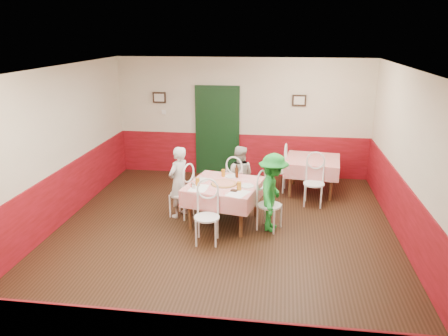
# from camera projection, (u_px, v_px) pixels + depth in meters

# --- Properties ---
(floor) EXTENTS (7.00, 7.00, 0.00)m
(floor) POSITION_uv_depth(u_px,v_px,m) (222.00, 238.00, 7.45)
(floor) COLOR black
(floor) RESTS_ON ground
(ceiling) EXTENTS (7.00, 7.00, 0.00)m
(ceiling) POSITION_uv_depth(u_px,v_px,m) (222.00, 71.00, 6.61)
(ceiling) COLOR white
(ceiling) RESTS_ON back_wall
(back_wall) EXTENTS (6.00, 0.10, 2.80)m
(back_wall) POSITION_uv_depth(u_px,v_px,m) (243.00, 118.00, 10.34)
(back_wall) COLOR beige
(back_wall) RESTS_ON ground
(front_wall) EXTENTS (6.00, 0.10, 2.80)m
(front_wall) POSITION_uv_depth(u_px,v_px,m) (165.00, 274.00, 3.73)
(front_wall) COLOR beige
(front_wall) RESTS_ON ground
(left_wall) EXTENTS (0.10, 7.00, 2.80)m
(left_wall) POSITION_uv_depth(u_px,v_px,m) (48.00, 153.00, 7.42)
(left_wall) COLOR beige
(left_wall) RESTS_ON ground
(right_wall) EXTENTS (0.10, 7.00, 2.80)m
(right_wall) POSITION_uv_depth(u_px,v_px,m) (417.00, 167.00, 6.64)
(right_wall) COLOR beige
(right_wall) RESTS_ON ground
(wainscot_back) EXTENTS (6.00, 0.03, 1.00)m
(wainscot_back) POSITION_uv_depth(u_px,v_px,m) (242.00, 155.00, 10.59)
(wainscot_back) COLOR maroon
(wainscot_back) RESTS_ON ground
(wainscot_left) EXTENTS (0.03, 7.00, 1.00)m
(wainscot_left) POSITION_uv_depth(u_px,v_px,m) (55.00, 202.00, 7.69)
(wainscot_left) COLOR maroon
(wainscot_left) RESTS_ON ground
(wainscot_right) EXTENTS (0.03, 7.00, 1.00)m
(wainscot_right) POSITION_uv_depth(u_px,v_px,m) (408.00, 221.00, 6.92)
(wainscot_right) COLOR maroon
(wainscot_right) RESTS_ON ground
(door) EXTENTS (0.96, 0.06, 2.10)m
(door) POSITION_uv_depth(u_px,v_px,m) (217.00, 132.00, 10.47)
(door) COLOR black
(door) RESTS_ON ground
(picture_left) EXTENTS (0.32, 0.03, 0.26)m
(picture_left) POSITION_uv_depth(u_px,v_px,m) (159.00, 98.00, 10.41)
(picture_left) COLOR black
(picture_left) RESTS_ON back_wall
(picture_right) EXTENTS (0.32, 0.03, 0.26)m
(picture_right) POSITION_uv_depth(u_px,v_px,m) (299.00, 100.00, 9.98)
(picture_right) COLOR black
(picture_right) RESTS_ON back_wall
(thermostat) EXTENTS (0.10, 0.03, 0.10)m
(thermostat) POSITION_uv_depth(u_px,v_px,m) (164.00, 112.00, 10.50)
(thermostat) COLOR white
(thermostat) RESTS_ON back_wall
(main_table) EXTENTS (1.44, 1.44, 0.77)m
(main_table) POSITION_uv_depth(u_px,v_px,m) (224.00, 203.00, 7.95)
(main_table) COLOR red
(main_table) RESTS_ON ground
(second_table) EXTENTS (1.24, 1.24, 0.77)m
(second_table) POSITION_uv_depth(u_px,v_px,m) (312.00, 176.00, 9.46)
(second_table) COLOR red
(second_table) RESTS_ON ground
(chair_left) EXTENTS (0.54, 0.54, 0.90)m
(chair_left) POSITION_uv_depth(u_px,v_px,m) (181.00, 194.00, 8.20)
(chair_left) COLOR white
(chair_left) RESTS_ON ground
(chair_right) EXTENTS (0.55, 0.55, 0.90)m
(chair_right) POSITION_uv_depth(u_px,v_px,m) (270.00, 205.00, 7.66)
(chair_right) COLOR white
(chair_right) RESTS_ON ground
(chair_far) EXTENTS (0.55, 0.55, 0.90)m
(chair_far) POSITION_uv_depth(u_px,v_px,m) (238.00, 184.00, 8.69)
(chair_far) COLOR white
(chair_far) RESTS_ON ground
(chair_near) EXTENTS (0.44, 0.44, 0.90)m
(chair_near) POSITION_uv_depth(u_px,v_px,m) (207.00, 218.00, 7.17)
(chair_near) COLOR white
(chair_near) RESTS_ON ground
(chair_second_a) EXTENTS (0.46, 0.46, 0.90)m
(chair_second_a) POSITION_uv_depth(u_px,v_px,m) (277.00, 171.00, 9.53)
(chair_second_a) COLOR white
(chair_second_a) RESTS_ON ground
(chair_second_b) EXTENTS (0.46, 0.46, 0.90)m
(chair_second_b) POSITION_uv_depth(u_px,v_px,m) (314.00, 184.00, 8.73)
(chair_second_b) COLOR white
(chair_second_b) RESTS_ON ground
(pizza) EXTENTS (0.52, 0.52, 0.03)m
(pizza) POSITION_uv_depth(u_px,v_px,m) (224.00, 184.00, 7.78)
(pizza) COLOR #B74723
(pizza) RESTS_ON main_table
(plate_left) EXTENTS (0.30, 0.30, 0.01)m
(plate_left) POSITION_uv_depth(u_px,v_px,m) (201.00, 180.00, 7.99)
(plate_left) COLOR white
(plate_left) RESTS_ON main_table
(plate_right) EXTENTS (0.30, 0.30, 0.01)m
(plate_right) POSITION_uv_depth(u_px,v_px,m) (247.00, 186.00, 7.69)
(plate_right) COLOR white
(plate_right) RESTS_ON main_table
(plate_far) EXTENTS (0.30, 0.30, 0.01)m
(plate_far) POSITION_uv_depth(u_px,v_px,m) (232.00, 176.00, 8.20)
(plate_far) COLOR white
(plate_far) RESTS_ON main_table
(glass_a) EXTENTS (0.09, 0.09, 0.14)m
(glass_a) POSITION_uv_depth(u_px,v_px,m) (198.00, 182.00, 7.70)
(glass_a) COLOR #BF7219
(glass_a) RESTS_ON main_table
(glass_b) EXTENTS (0.10, 0.10, 0.15)m
(glass_b) POSITION_uv_depth(u_px,v_px,m) (239.00, 186.00, 7.48)
(glass_b) COLOR #BF7219
(glass_b) RESTS_ON main_table
(glass_c) EXTENTS (0.09, 0.09, 0.13)m
(glass_c) POSITION_uv_depth(u_px,v_px,m) (223.00, 173.00, 8.20)
(glass_c) COLOR #BF7219
(glass_c) RESTS_ON main_table
(beer_bottle) EXTENTS (0.07, 0.07, 0.23)m
(beer_bottle) POSITION_uv_depth(u_px,v_px,m) (237.00, 172.00, 8.11)
(beer_bottle) COLOR #381C0A
(beer_bottle) RESTS_ON main_table
(shaker_a) EXTENTS (0.04, 0.04, 0.09)m
(shaker_a) POSITION_uv_depth(u_px,v_px,m) (193.00, 186.00, 7.57)
(shaker_a) COLOR silver
(shaker_a) RESTS_ON main_table
(shaker_b) EXTENTS (0.04, 0.04, 0.09)m
(shaker_b) POSITION_uv_depth(u_px,v_px,m) (195.00, 187.00, 7.55)
(shaker_b) COLOR silver
(shaker_b) RESTS_ON main_table
(shaker_c) EXTENTS (0.04, 0.04, 0.09)m
(shaker_c) POSITION_uv_depth(u_px,v_px,m) (192.00, 185.00, 7.63)
(shaker_c) COLOR #B23319
(shaker_c) RESTS_ON main_table
(menu_left) EXTENTS (0.32, 0.42, 0.00)m
(menu_left) POSITION_uv_depth(u_px,v_px,m) (199.00, 188.00, 7.60)
(menu_left) COLOR white
(menu_left) RESTS_ON main_table
(menu_right) EXTENTS (0.44, 0.49, 0.00)m
(menu_right) POSITION_uv_depth(u_px,v_px,m) (238.00, 193.00, 7.35)
(menu_right) COLOR white
(menu_right) RESTS_ON main_table
(wallet) EXTENTS (0.13, 0.11, 0.02)m
(wallet) POSITION_uv_depth(u_px,v_px,m) (234.00, 191.00, 7.46)
(wallet) COLOR black
(wallet) RESTS_ON main_table
(diner_left) EXTENTS (0.51, 0.59, 1.36)m
(diner_left) POSITION_uv_depth(u_px,v_px,m) (179.00, 182.00, 8.15)
(diner_left) COLOR gray
(diner_left) RESTS_ON ground
(diner_far) EXTENTS (0.64, 0.53, 1.23)m
(diner_far) POSITION_uv_depth(u_px,v_px,m) (239.00, 176.00, 8.69)
(diner_far) COLOR gray
(diner_far) RESTS_ON ground
(diner_right) EXTENTS (0.61, 0.95, 1.39)m
(diner_right) POSITION_uv_depth(u_px,v_px,m) (273.00, 193.00, 7.57)
(diner_right) COLOR gray
(diner_right) RESTS_ON ground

